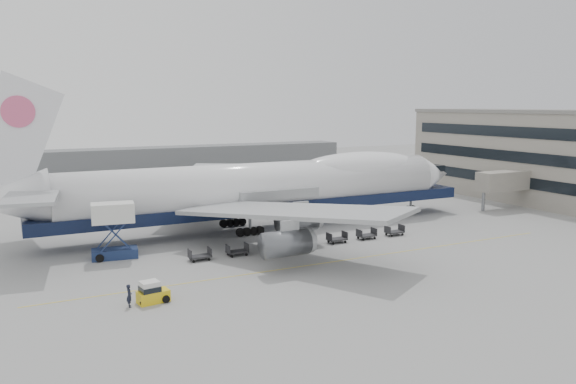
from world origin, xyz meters
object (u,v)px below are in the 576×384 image
airliner (266,187)px  catering_truck (113,227)px  ground_worker (129,296)px  baggage_tug (152,293)px

airliner → catering_truck: size_ratio=11.08×
catering_truck → ground_worker: 16.10m
airliner → ground_worker: airliner is taller
baggage_tug → ground_worker: 1.90m
catering_truck → airliner: bearing=23.6°
baggage_tug → catering_truck: bearing=83.1°
airliner → baggage_tug: (-20.50, -21.70, -4.79)m
baggage_tug → airliner: bearing=38.5°
airliner → baggage_tug: airliner is taller
baggage_tug → ground_worker: ground_worker is taller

